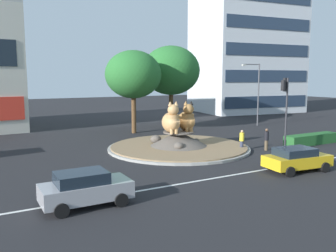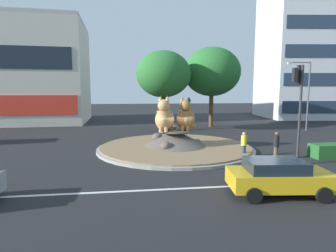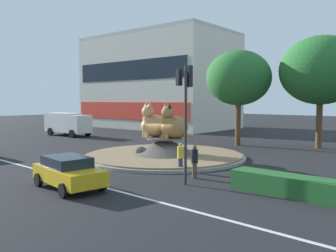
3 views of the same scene
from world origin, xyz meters
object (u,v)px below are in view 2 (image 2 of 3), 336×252
(pedestrian_black_shirt, at_px, (276,145))
(traffic_light_mast, at_px, (299,93))
(broadleaf_tree_behind_island, at_px, (164,74))
(streetlight_arm, at_px, (306,91))
(pedestrian_yellow_shirt, at_px, (244,144))
(cat_statue_tabby, at_px, (186,118))
(shophouse_block, at_px, (2,72))
(second_tree_near_tower, at_px, (212,72))
(office_tower, at_px, (317,44))
(hatchback_near_shophouse, at_px, (278,176))
(cat_statue_calico, at_px, (165,118))

(pedestrian_black_shirt, bearing_deg, traffic_light_mast, -166.39)
(traffic_light_mast, xyz_separation_m, broadleaf_tree_behind_island, (-6.15, 15.07, 1.94))
(broadleaf_tree_behind_island, distance_m, streetlight_arm, 15.69)
(traffic_light_mast, bearing_deg, pedestrian_yellow_shirt, 47.38)
(cat_statue_tabby, distance_m, pedestrian_yellow_shirt, 4.81)
(shophouse_block, relative_size, second_tree_near_tower, 2.38)
(broadleaf_tree_behind_island, xyz_separation_m, streetlight_arm, (15.46, -2.00, -1.77))
(traffic_light_mast, xyz_separation_m, pedestrian_black_shirt, (-0.49, 1.35, -3.31))
(broadleaf_tree_behind_island, relative_size, streetlight_arm, 1.15)
(traffic_light_mast, height_order, streetlight_arm, streetlight_arm)
(shophouse_block, relative_size, pedestrian_black_shirt, 12.85)
(pedestrian_black_shirt, relative_size, pedestrian_yellow_shirt, 1.07)
(office_tower, height_order, streetlight_arm, office_tower)
(cat_statue_tabby, distance_m, pedestrian_black_shirt, 6.68)
(office_tower, bearing_deg, hatchback_near_shophouse, -120.16)
(streetlight_arm, relative_size, pedestrian_black_shirt, 4.21)
(traffic_light_mast, relative_size, streetlight_arm, 0.78)
(traffic_light_mast, relative_size, office_tower, 0.24)
(hatchback_near_shophouse, bearing_deg, cat_statue_calico, 117.66)
(pedestrian_black_shirt, bearing_deg, second_tree_near_tower, -8.34)
(broadleaf_tree_behind_island, bearing_deg, shophouse_block, 151.35)
(pedestrian_yellow_shirt, bearing_deg, hatchback_near_shophouse, -138.07)
(shophouse_block, relative_size, pedestrian_yellow_shirt, 13.71)
(pedestrian_black_shirt, relative_size, hatchback_near_shophouse, 0.41)
(cat_statue_tabby, relative_size, traffic_light_mast, 0.43)
(cat_statue_calico, height_order, broadleaf_tree_behind_island, broadleaf_tree_behind_island)
(cat_statue_calico, distance_m, shophouse_block, 29.90)
(second_tree_near_tower, bearing_deg, pedestrian_yellow_shirt, -98.61)
(pedestrian_yellow_shirt, bearing_deg, shophouse_block, 98.79)
(shophouse_block, distance_m, office_tower, 48.90)
(shophouse_block, height_order, office_tower, office_tower)
(cat_statue_tabby, relative_size, pedestrian_yellow_shirt, 1.50)
(traffic_light_mast, bearing_deg, second_tree_near_tower, 2.24)
(shophouse_block, xyz_separation_m, pedestrian_black_shirt, (26.93, -25.34, -6.06))
(cat_statue_calico, bearing_deg, second_tree_near_tower, 163.24)
(pedestrian_yellow_shirt, bearing_deg, office_tower, 11.13)
(traffic_light_mast, distance_m, second_tree_near_tower, 18.22)
(traffic_light_mast, xyz_separation_m, shophouse_block, (-27.41, 26.69, 2.75))
(streetlight_arm, xyz_separation_m, pedestrian_black_shirt, (-9.80, -11.73, -3.48))
(shophouse_block, height_order, hatchback_near_shophouse, shophouse_block)
(traffic_light_mast, relative_size, pedestrian_yellow_shirt, 3.49)
(streetlight_arm, distance_m, pedestrian_black_shirt, 15.67)
(cat_statue_tabby, xyz_separation_m, office_tower, (26.76, 23.09, 9.89))
(traffic_light_mast, bearing_deg, streetlight_arm, -32.83)
(cat_statue_calico, xyz_separation_m, traffic_light_mast, (7.24, -5.10, 1.84))
(cat_statue_tabby, distance_m, broadleaf_tree_behind_island, 10.40)
(shophouse_block, xyz_separation_m, office_tower, (48.58, 1.80, 5.28))
(shophouse_block, height_order, second_tree_near_tower, shophouse_block)
(shophouse_block, bearing_deg, streetlight_arm, -23.24)
(streetlight_arm, bearing_deg, hatchback_near_shophouse, 57.93)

